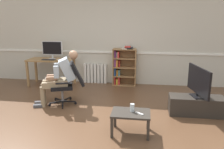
{
  "coord_description": "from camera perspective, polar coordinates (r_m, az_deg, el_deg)",
  "views": [
    {
      "loc": [
        0.87,
        -4.03,
        1.94
      ],
      "look_at": [
        0.15,
        0.85,
        0.7
      ],
      "focal_mm": 37.39,
      "sensor_mm": 36.0,
      "label": 1
    }
  ],
  "objects": [
    {
      "name": "bookshelf",
      "position": [
        6.65,
        2.7,
        1.95
      ],
      "size": [
        0.66,
        0.3,
        1.13
      ],
      "color": "olive",
      "rests_on": "ground_plane"
    },
    {
      "name": "office_chair",
      "position": [
        5.3,
        -10.49,
        -1.67
      ],
      "size": [
        0.83,
        0.68,
        0.96
      ],
      "rotation": [
        0.0,
        0.0,
        -1.24
      ],
      "color": "black",
      "rests_on": "ground_plane"
    },
    {
      "name": "radiator",
      "position": [
        6.94,
        -4.11,
        0.27
      ],
      "size": [
        0.68,
        0.08,
        0.58
      ],
      "color": "white",
      "rests_on": "ground_plane"
    },
    {
      "name": "coffee_table",
      "position": [
        3.98,
        4.62,
        -9.95
      ],
      "size": [
        0.64,
        0.46,
        0.38
      ],
      "color": "#332D28",
      "rests_on": "ground_plane"
    },
    {
      "name": "tv_screen",
      "position": [
        4.9,
        20.4,
        -1.59
      ],
      "size": [
        0.27,
        0.92,
        0.6
      ],
      "rotation": [
        0.0,
        0.0,
        1.79
      ],
      "color": "black",
      "rests_on": "tv_stand"
    },
    {
      "name": "spare_remote",
      "position": [
        3.9,
        6.71,
        -9.46
      ],
      "size": [
        0.14,
        0.12,
        0.02
      ],
      "primitive_type": "cube",
      "rotation": [
        0.0,
        0.0,
        0.91
      ],
      "color": "white",
      "rests_on": "coffee_table"
    },
    {
      "name": "computer_desk",
      "position": [
        6.86,
        -14.7,
        2.74
      ],
      "size": [
        1.28,
        0.6,
        0.76
      ],
      "color": "#9E7547",
      "rests_on": "ground_plane"
    },
    {
      "name": "ground_plane",
      "position": [
        4.56,
        -3.48,
        -11.11
      ],
      "size": [
        18.0,
        18.0,
        0.0
      ],
      "primitive_type": "plane",
      "color": "brown"
    },
    {
      "name": "computer_mouse",
      "position": [
        6.61,
        -12.82,
        3.57
      ],
      "size": [
        0.06,
        0.1,
        0.03
      ],
      "primitive_type": "cube",
      "color": "white",
      "rests_on": "computer_desk"
    },
    {
      "name": "back_wall",
      "position": [
        6.77,
        0.97,
        9.07
      ],
      "size": [
        12.0,
        0.13,
        2.7
      ],
      "color": "beige",
      "rests_on": "ground_plane"
    },
    {
      "name": "drinking_glass",
      "position": [
        3.97,
        4.98,
        -8.06
      ],
      "size": [
        0.07,
        0.07,
        0.13
      ],
      "primitive_type": "cylinder",
      "color": "silver",
      "rests_on": "coffee_table"
    },
    {
      "name": "keyboard",
      "position": [
        6.71,
        -15.28,
        3.52
      ],
      "size": [
        0.37,
        0.12,
        0.02
      ],
      "primitive_type": "cube",
      "color": "black",
      "rests_on": "computer_desk"
    },
    {
      "name": "imac_monitor",
      "position": [
        6.85,
        -14.42,
        6.15
      ],
      "size": [
        0.59,
        0.14,
        0.5
      ],
      "color": "silver",
      "rests_on": "computer_desk"
    },
    {
      "name": "person_seated",
      "position": [
        5.27,
        -12.55,
        -0.42
      ],
      "size": [
        1.01,
        0.61,
        1.22
      ],
      "rotation": [
        0.0,
        0.0,
        -1.24
      ],
      "color": "#937F60",
      "rests_on": "ground_plane"
    },
    {
      "name": "tv_stand",
      "position": [
        5.05,
        19.9,
        -7.11
      ],
      "size": [
        1.08,
        0.43,
        0.37
      ],
      "color": "#2D2823",
      "rests_on": "ground_plane"
    }
  ]
}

